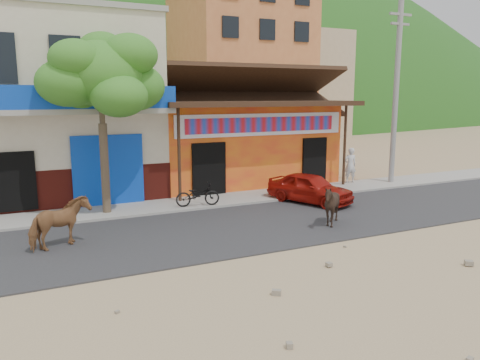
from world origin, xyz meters
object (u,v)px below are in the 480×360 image
(cow_dark, at_px, (331,205))
(pedestrian, at_px, (350,165))
(cow_tan, at_px, (60,223))
(red_car, at_px, (310,188))
(scooter, at_px, (198,195))
(utility_pole, at_px, (396,93))
(tree, at_px, (103,124))

(cow_dark, relative_size, pedestrian, 0.82)
(cow_tan, relative_size, cow_dark, 1.22)
(cow_dark, bearing_deg, pedestrian, 135.40)
(red_car, height_order, scooter, red_car)
(red_car, distance_m, pedestrian, 4.37)
(scooter, relative_size, pedestrian, 0.99)
(cow_tan, bearing_deg, cow_dark, -127.00)
(utility_pole, height_order, cow_tan, utility_pole)
(cow_tan, relative_size, pedestrian, 1.00)
(scooter, bearing_deg, cow_tan, 127.15)
(cow_tan, distance_m, pedestrian, 13.26)
(scooter, distance_m, pedestrian, 7.96)
(cow_tan, xyz_separation_m, scooter, (4.83, 2.59, -0.18))
(utility_pole, height_order, red_car, utility_pole)
(utility_pole, xyz_separation_m, scooter, (-9.70, -0.70, -3.59))
(cow_dark, height_order, red_car, cow_dark)
(red_car, xyz_separation_m, pedestrian, (3.70, 2.30, 0.31))
(utility_pole, distance_m, red_car, 6.79)
(cow_dark, height_order, scooter, cow_dark)
(tree, relative_size, cow_tan, 3.78)
(cow_dark, relative_size, red_car, 0.39)
(scooter, bearing_deg, pedestrian, -71.36)
(red_car, bearing_deg, cow_dark, -135.81)
(red_car, bearing_deg, cow_tan, 166.40)
(utility_pole, xyz_separation_m, pedestrian, (-1.86, 0.64, -3.20))
(utility_pole, bearing_deg, red_car, -163.38)
(cow_tan, bearing_deg, scooter, -89.14)
(red_car, relative_size, pedestrian, 2.08)
(tree, height_order, cow_dark, tree)
(utility_pole, xyz_separation_m, red_car, (-5.56, -1.66, -3.52))
(tree, xyz_separation_m, utility_pole, (12.80, 0.20, 1.00))
(cow_tan, height_order, pedestrian, pedestrian)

